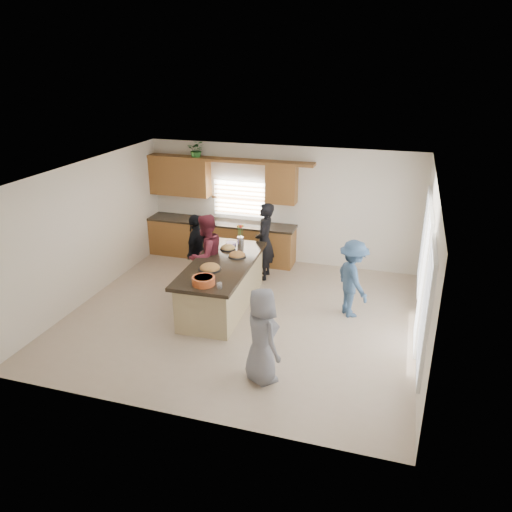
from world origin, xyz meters
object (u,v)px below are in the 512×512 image
(woman_right_back, at_px, (353,279))
(woman_left_front, at_px, (197,249))
(salad_bowl, at_px, (204,280))
(woman_right_front, at_px, (262,336))
(woman_left_back, at_px, (265,241))
(woman_left_mid, at_px, (206,256))
(island, at_px, (222,286))

(woman_right_back, bearing_deg, woman_left_front, 48.74)
(salad_bowl, xyz_separation_m, woman_right_front, (1.38, -1.07, -0.26))
(woman_left_back, distance_m, woman_right_front, 3.85)
(woman_left_back, height_order, woman_right_front, woman_left_back)
(salad_bowl, bearing_deg, woman_right_front, -37.94)
(woman_right_front, bearing_deg, woman_left_back, -28.46)
(woman_left_mid, relative_size, woman_right_back, 1.15)
(woman_right_back, bearing_deg, woman_right_front, 124.03)
(woman_left_back, relative_size, woman_right_front, 1.13)
(woman_right_back, relative_size, woman_right_front, 0.99)
(island, bearing_deg, woman_right_front, -57.84)
(woman_left_mid, bearing_deg, island, 73.25)
(salad_bowl, bearing_deg, woman_left_back, 82.33)
(woman_left_front, relative_size, woman_right_back, 1.04)
(island, distance_m, woman_left_back, 1.70)
(woman_left_front, height_order, woman_right_back, woman_left_front)
(woman_left_back, distance_m, woman_left_front, 1.50)
(woman_right_front, bearing_deg, woman_left_mid, -6.54)
(woman_left_back, bearing_deg, island, -19.98)
(island, relative_size, woman_left_front, 1.73)
(island, xyz_separation_m, woman_left_front, (-0.91, 0.89, 0.34))
(woman_right_back, height_order, woman_right_front, woman_right_front)
(salad_bowl, relative_size, woman_left_front, 0.25)
(woman_left_mid, xyz_separation_m, woman_right_back, (2.99, -0.02, -0.11))
(woman_left_back, xyz_separation_m, woman_left_front, (-1.32, -0.71, -0.08))
(salad_bowl, bearing_deg, woman_left_mid, 110.84)
(island, xyz_separation_m, woman_left_back, (0.41, 1.60, 0.42))
(woman_right_front, bearing_deg, woman_right_back, -66.76)
(salad_bowl, xyz_separation_m, woman_right_back, (2.44, 1.43, -0.27))
(woman_left_back, distance_m, woman_right_back, 2.40)
(woman_left_mid, xyz_separation_m, woman_right_front, (1.93, -2.53, -0.10))
(woman_left_mid, bearing_deg, woman_left_front, -114.76)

